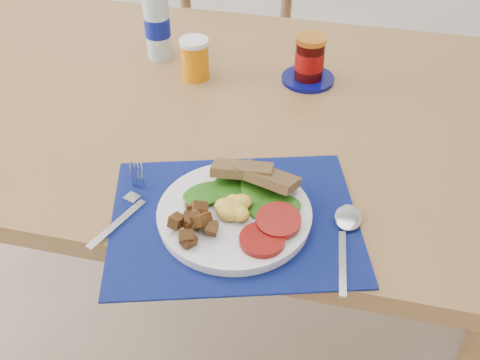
% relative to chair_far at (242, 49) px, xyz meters
% --- Properties ---
extents(table, '(1.40, 0.90, 0.75)m').
position_rel_chair_far_xyz_m(table, '(0.01, -0.68, 0.15)').
color(table, brown).
rests_on(table, ground).
extents(chair_far, '(0.38, 0.36, 1.00)m').
position_rel_chair_far_xyz_m(chair_far, '(0.00, 0.00, 0.00)').
color(chair_far, '#53371E').
rests_on(chair_far, ground).
extents(placemat, '(0.48, 0.42, 0.00)m').
position_rel_chair_far_xyz_m(placemat, '(0.23, -1.03, 0.23)').
color(placemat, black).
rests_on(placemat, table).
extents(breakfast_plate, '(0.25, 0.25, 0.06)m').
position_rel_chair_far_xyz_m(breakfast_plate, '(0.22, -1.03, 0.25)').
color(breakfast_plate, silver).
rests_on(breakfast_plate, placemat).
extents(fork, '(0.06, 0.18, 0.00)m').
position_rel_chair_far_xyz_m(fork, '(0.04, -1.05, 0.24)').
color(fork, '#B2B5BA').
rests_on(fork, placemat).
extents(spoon, '(0.05, 0.19, 0.01)m').
position_rel_chair_far_xyz_m(spoon, '(0.41, -1.02, 0.24)').
color(spoon, '#B2B5BA').
rests_on(spoon, placemat).
extents(water_bottle, '(0.06, 0.06, 0.21)m').
position_rel_chair_far_xyz_m(water_bottle, '(-0.08, -0.52, 0.32)').
color(water_bottle, '#ADBFCC').
rests_on(water_bottle, table).
extents(juice_glass, '(0.06, 0.06, 0.09)m').
position_rel_chair_far_xyz_m(juice_glass, '(0.03, -0.60, 0.27)').
color(juice_glass, '#D27205').
rests_on(juice_glass, table).
extents(jam_on_saucer, '(0.12, 0.12, 0.11)m').
position_rel_chair_far_xyz_m(jam_on_saucer, '(0.28, -0.55, 0.28)').
color(jam_on_saucer, '#050854').
rests_on(jam_on_saucer, table).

